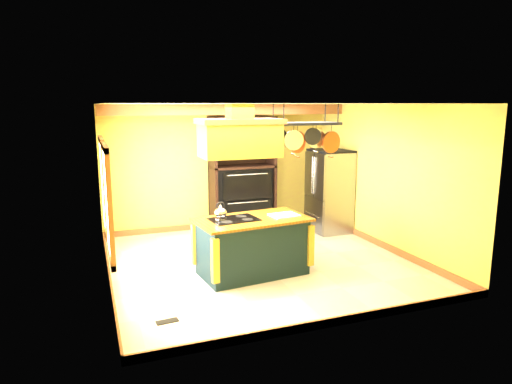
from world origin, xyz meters
TOP-DOWN VIEW (x-y plane):
  - floor at (0.00, 0.00)m, footprint 5.00×5.00m
  - ceiling at (0.00, 0.00)m, footprint 5.00×5.00m
  - wall_back at (0.00, 2.50)m, footprint 5.00×0.02m
  - wall_front at (0.00, -2.50)m, footprint 5.00×0.02m
  - wall_left at (-2.50, 0.00)m, footprint 0.02×5.00m
  - wall_right at (2.50, 0.00)m, footprint 0.02×5.00m
  - ceiling_beam at (0.00, 1.70)m, footprint 5.00×0.15m
  - window_near at (-2.47, -0.80)m, footprint 0.06×1.06m
  - window_far at (-2.47, 0.60)m, footprint 0.06×1.06m
  - kitchen_island at (-0.31, -0.45)m, footprint 1.86×1.17m
  - range_hood at (-0.51, -0.45)m, footprint 1.25×0.71m
  - pot_rack at (0.61, -0.45)m, footprint 1.14×0.52m
  - refrigerator at (2.11, 1.39)m, footprint 0.74×0.88m
  - hutch at (0.43, 2.23)m, footprint 1.38×0.62m
  - floor_register at (-1.88, -1.65)m, footprint 0.29×0.14m

SIDE VIEW (x-z plane):
  - floor at x=0.00m, z-range 0.00..0.00m
  - floor_register at x=-1.88m, z-range 0.00..0.01m
  - kitchen_island at x=-0.31m, z-range -0.09..1.02m
  - refrigerator at x=2.11m, z-range -0.02..1.69m
  - hutch at x=0.43m, z-range -0.29..2.15m
  - wall_back at x=0.00m, z-range 0.00..2.70m
  - wall_front at x=0.00m, z-range 0.00..2.70m
  - wall_left at x=-2.50m, z-range 0.00..2.70m
  - wall_right at x=2.50m, z-range 0.00..2.70m
  - window_near at x=-2.47m, z-range 0.62..2.18m
  - window_far at x=-2.47m, z-range 0.62..2.18m
  - range_hood at x=-0.51m, z-range 1.82..2.62m
  - pot_rack at x=0.61m, z-range 1.87..2.66m
  - ceiling_beam at x=0.00m, z-range 2.49..2.69m
  - ceiling at x=0.00m, z-range 2.70..2.70m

